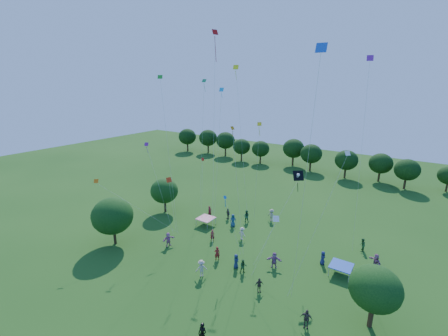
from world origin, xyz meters
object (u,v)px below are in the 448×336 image
(near_tree_east, at_px, (375,289))
(pirate_kite, at_px, (297,177))
(tent_blue, at_px, (341,266))
(man_in_black, at_px, (202,334))
(near_tree_north, at_px, (164,191))
(red_high_kite, at_px, (215,73))
(near_tree_west, at_px, (112,216))
(tent_red_stripe, at_px, (206,218))

(near_tree_east, height_order, pirate_kite, pirate_kite)
(tent_blue, relative_size, man_in_black, 1.14)
(near_tree_north, relative_size, red_high_kite, 0.22)
(near_tree_west, height_order, pirate_kite, pirate_kite)
(tent_blue, xyz_separation_m, pirate_kite, (-5.58, 0.29, 8.81))
(tent_red_stripe, height_order, red_high_kite, red_high_kite)
(near_tree_west, relative_size, tent_red_stripe, 2.79)
(near_tree_east, bearing_deg, tent_red_stripe, 162.68)
(near_tree_west, height_order, red_high_kite, red_high_kite)
(near_tree_west, relative_size, tent_blue, 2.79)
(near_tree_north, distance_m, tent_blue, 27.29)
(near_tree_west, relative_size, red_high_kite, 0.25)
(near_tree_west, bearing_deg, red_high_kite, 50.56)
(near_tree_east, bearing_deg, man_in_black, -138.47)
(tent_red_stripe, distance_m, pirate_kite, 16.04)
(near_tree_north, xyz_separation_m, man_in_black, (20.44, -16.51, -2.54))
(tent_red_stripe, bearing_deg, pirate_kite, -3.47)
(tent_blue, bearing_deg, red_high_kite, 177.47)
(tent_blue, bearing_deg, near_tree_north, 177.47)
(red_high_kite, bearing_deg, tent_blue, -2.53)
(near_tree_west, xyz_separation_m, near_tree_east, (29.16, 3.50, -0.15))
(near_tree_west, bearing_deg, tent_red_stripe, 58.85)
(tent_blue, bearing_deg, near_tree_west, -159.47)
(pirate_kite, bearing_deg, man_in_black, -94.16)
(pirate_kite, height_order, red_high_kite, red_high_kite)
(tent_blue, bearing_deg, tent_red_stripe, 176.67)
(near_tree_east, height_order, tent_blue, near_tree_east)
(near_tree_east, distance_m, tent_blue, 7.58)
(near_tree_east, xyz_separation_m, man_in_black, (-10.51, -9.31, -2.74))
(near_tree_north, bearing_deg, tent_blue, -2.53)
(pirate_kite, distance_m, red_high_kite, 15.83)
(near_tree_west, xyz_separation_m, tent_red_stripe, (6.41, 10.60, -2.81))
(tent_blue, distance_m, man_in_black, 16.72)
(pirate_kite, bearing_deg, tent_red_stripe, 176.53)
(near_tree_west, height_order, man_in_black, near_tree_west)
(pirate_kite, relative_size, red_high_kite, 0.37)
(near_tree_east, bearing_deg, near_tree_north, 166.91)
(near_tree_north, relative_size, tent_blue, 2.47)
(near_tree_north, relative_size, tent_red_stripe, 2.47)
(near_tree_east, bearing_deg, pirate_kite, 146.17)
(tent_red_stripe, bearing_deg, near_tree_north, 179.30)
(near_tree_west, height_order, near_tree_north, near_tree_west)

